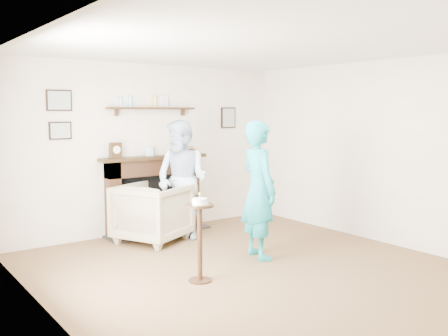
{
  "coord_description": "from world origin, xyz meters",
  "views": [
    {
      "loc": [
        -3.53,
        -4.18,
        1.81
      ],
      "look_at": [
        0.2,
        0.9,
        1.09
      ],
      "focal_mm": 40.0,
      "sensor_mm": 36.0,
      "label": 1
    }
  ],
  "objects_px": {
    "man": "(183,238)",
    "woman": "(258,257)",
    "armchair": "(153,241)",
    "pedestal_table": "(200,227)"
  },
  "relations": [
    {
      "from": "armchair",
      "to": "pedestal_table",
      "type": "xyz_separation_m",
      "value": [
        -0.38,
        -1.77,
        0.59
      ]
    },
    {
      "from": "pedestal_table",
      "to": "woman",
      "type": "bearing_deg",
      "value": 15.83
    },
    {
      "from": "man",
      "to": "woman",
      "type": "relative_size",
      "value": 0.99
    },
    {
      "from": "armchair",
      "to": "pedestal_table",
      "type": "relative_size",
      "value": 0.93
    },
    {
      "from": "armchair",
      "to": "man",
      "type": "bearing_deg",
      "value": -128.98
    },
    {
      "from": "woman",
      "to": "man",
      "type": "bearing_deg",
      "value": 22.36
    },
    {
      "from": "man",
      "to": "woman",
      "type": "distance_m",
      "value": 1.39
    },
    {
      "from": "armchair",
      "to": "pedestal_table",
      "type": "bearing_deg",
      "value": 141.79
    },
    {
      "from": "armchair",
      "to": "woman",
      "type": "bearing_deg",
      "value": 179.05
    },
    {
      "from": "man",
      "to": "woman",
      "type": "height_order",
      "value": "woman"
    }
  ]
}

